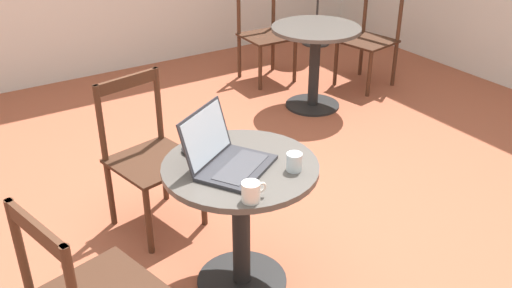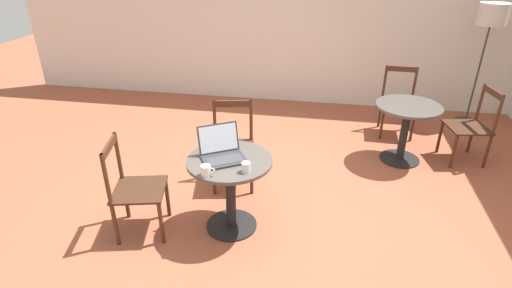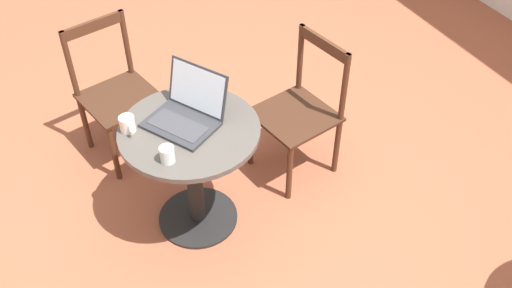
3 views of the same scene
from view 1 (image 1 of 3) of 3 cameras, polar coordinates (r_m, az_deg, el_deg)
name	(u,v)px [view 1 (image 1 of 3)]	position (r m, az deg, el deg)	size (l,w,h in m)	color
ground_plane	(274,241)	(3.35, 1.77, -9.70)	(16.00, 16.00, 0.00)	#9E5138
cafe_table_near	(241,200)	(2.77, -1.53, -5.65)	(0.74, 0.74, 0.71)	black
cafe_table_mid	(315,50)	(4.87, 5.93, 9.32)	(0.74, 0.74, 0.71)	black
chair_near_back	(149,157)	(3.34, -10.66, -1.25)	(0.52, 0.52, 0.90)	#472819
chair_mid_back	(264,34)	(5.52, 0.85, 10.95)	(0.45, 0.45, 0.90)	#472819
chair_mid_right	(370,39)	(5.47, 11.37, 10.27)	(0.51, 0.51, 0.90)	#472819
laptop	(227,157)	(2.62, -2.95, -1.31)	(0.47, 0.46, 0.27)	#2D2D33
mouse	(189,150)	(2.77, -6.76, -0.65)	(0.06, 0.10, 0.03)	#2D2D33
mug	(251,192)	(2.38, -0.47, -4.79)	(0.12, 0.08, 0.09)	silver
drinking_glass	(294,162)	(2.61, 3.85, -1.80)	(0.07, 0.07, 0.09)	silver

